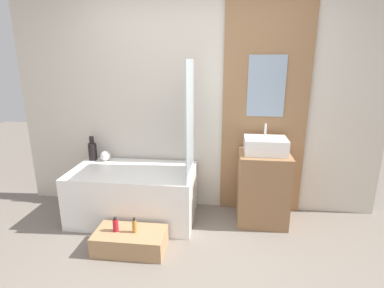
% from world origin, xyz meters
% --- Properties ---
extents(wall_tiled_back, '(4.20, 0.06, 2.60)m').
position_xyz_m(wall_tiled_back, '(0.00, 1.58, 1.30)').
color(wall_tiled_back, beige).
rests_on(wall_tiled_back, ground_plane).
extents(wall_wood_accent, '(0.93, 0.04, 2.60)m').
position_xyz_m(wall_wood_accent, '(0.78, 1.53, 1.31)').
color(wall_wood_accent, '#8E6642').
rests_on(wall_wood_accent, ground_plane).
extents(bathtub, '(1.35, 0.76, 0.58)m').
position_xyz_m(bathtub, '(-0.64, 1.15, 0.29)').
color(bathtub, white).
rests_on(bathtub, ground_plane).
extents(glass_shower_screen, '(0.01, 0.56, 1.17)m').
position_xyz_m(glass_shower_screen, '(0.00, 1.07, 1.17)').
color(glass_shower_screen, silver).
rests_on(glass_shower_screen, bathtub).
extents(wooden_step_bench, '(0.66, 0.36, 0.19)m').
position_xyz_m(wooden_step_bench, '(-0.50, 0.55, 0.10)').
color(wooden_step_bench, '#A87F56').
rests_on(wooden_step_bench, ground_plane).
extents(vanity_cabinet, '(0.53, 0.49, 0.79)m').
position_xyz_m(vanity_cabinet, '(0.78, 1.26, 0.40)').
color(vanity_cabinet, '#8E6642').
rests_on(vanity_cabinet, ground_plane).
extents(sink, '(0.44, 0.32, 0.30)m').
position_xyz_m(sink, '(0.78, 1.26, 0.87)').
color(sink, white).
rests_on(sink, vanity_cabinet).
extents(vase_tall_dark, '(0.10, 0.10, 0.29)m').
position_xyz_m(vase_tall_dark, '(-1.22, 1.43, 0.70)').
color(vase_tall_dark, black).
rests_on(vase_tall_dark, bathtub).
extents(vase_round_light, '(0.12, 0.12, 0.12)m').
position_xyz_m(vase_round_light, '(-1.06, 1.42, 0.64)').
color(vase_round_light, white).
rests_on(vase_round_light, bathtub).
extents(bottle_soap_primary, '(0.05, 0.05, 0.14)m').
position_xyz_m(bottle_soap_primary, '(-0.64, 0.55, 0.26)').
color(bottle_soap_primary, '#B21928').
rests_on(bottle_soap_primary, wooden_step_bench).
extents(bottle_soap_secondary, '(0.04, 0.04, 0.15)m').
position_xyz_m(bottle_soap_secondary, '(-0.46, 0.55, 0.26)').
color(bottle_soap_secondary, '#B2752D').
rests_on(bottle_soap_secondary, wooden_step_bench).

